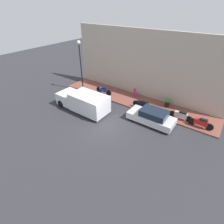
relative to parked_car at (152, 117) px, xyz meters
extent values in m
plane|color=#2D2D33|center=(-2.61, 3.13, -0.61)|extent=(60.00, 60.00, 0.00)
cube|color=brown|center=(2.50, 3.13, -0.55)|extent=(2.96, 16.51, 0.13)
cube|color=#B2A899|center=(4.13, 3.13, 2.77)|extent=(0.30, 16.51, 6.77)
cube|color=silver|center=(0.00, 0.06, -0.16)|extent=(1.69, 3.94, 0.57)
cube|color=#192333|center=(0.00, -0.14, 0.40)|extent=(1.49, 2.17, 0.54)
cylinder|color=black|center=(-0.72, 1.56, -0.30)|extent=(0.20, 0.64, 0.64)
cylinder|color=black|center=(0.72, 1.56, -0.30)|extent=(0.20, 0.64, 0.64)
cylinder|color=black|center=(-0.72, -1.44, -0.30)|extent=(0.20, 0.64, 0.64)
cylinder|color=black|center=(0.72, -1.44, -0.30)|extent=(0.20, 0.64, 0.64)
cube|color=silver|center=(-1.84, 5.38, 0.39)|extent=(2.04, 3.44, 1.61)
cube|color=silver|center=(-1.84, 8.03, 0.15)|extent=(1.93, 1.85, 1.13)
cube|color=#192333|center=(-1.84, 8.30, 0.47)|extent=(1.73, 1.02, 0.45)
cylinder|color=black|center=(-2.72, 8.34, -0.25)|extent=(0.22, 0.73, 0.73)
cylinder|color=black|center=(-0.95, 8.34, -0.25)|extent=(0.22, 0.73, 0.73)
cylinder|color=black|center=(-2.72, 4.28, -0.25)|extent=(0.22, 0.73, 0.73)
cylinder|color=black|center=(-0.95, 4.28, -0.25)|extent=(0.22, 0.73, 0.73)
cube|color=black|center=(1.43, 1.59, 0.05)|extent=(0.30, 1.10, 0.49)
cube|color=black|center=(1.43, 1.44, 0.35)|extent=(0.27, 0.60, 0.12)
cylinder|color=black|center=(1.43, 2.29, -0.15)|extent=(0.10, 0.66, 0.66)
cylinder|color=black|center=(1.43, 0.89, -0.15)|extent=(0.10, 0.66, 0.66)
cube|color=#B21E1E|center=(1.56, -3.57, 0.01)|extent=(0.30, 1.04, 0.47)
cube|color=black|center=(1.56, -3.71, 0.30)|extent=(0.27, 0.57, 0.12)
cylinder|color=black|center=(1.56, -2.90, -0.18)|extent=(0.10, 0.61, 0.61)
cylinder|color=black|center=(1.56, -4.25, -0.18)|extent=(0.10, 0.61, 0.61)
cube|color=#B7B7BF|center=(1.78, -1.90, -0.03)|extent=(0.30, 1.08, 0.43)
cube|color=black|center=(1.78, -2.04, 0.25)|extent=(0.27, 0.59, 0.12)
cylinder|color=black|center=(1.78, -1.17, -0.20)|extent=(0.10, 0.57, 0.57)
cylinder|color=black|center=(1.78, -2.62, -0.20)|extent=(0.10, 0.57, 0.57)
cube|color=navy|center=(1.79, 6.55, -0.01)|extent=(0.30, 1.07, 0.37)
cube|color=black|center=(1.79, 6.40, 0.23)|extent=(0.27, 0.58, 0.12)
cylinder|color=black|center=(1.79, 7.22, -0.15)|extent=(0.10, 0.67, 0.67)
cylinder|color=black|center=(1.79, 5.88, -0.15)|extent=(0.10, 0.67, 0.67)
cylinder|color=black|center=(1.27, 9.19, 2.07)|extent=(0.12, 0.12, 5.10)
sphere|color=silver|center=(1.27, 9.19, 4.73)|extent=(0.37, 0.37, 0.37)
cylinder|color=black|center=(3.26, -0.14, -0.27)|extent=(0.44, 0.44, 0.42)
sphere|color=#337F38|center=(3.26, -0.14, 0.14)|extent=(0.52, 0.52, 0.52)
cube|color=#D8338C|center=(3.30, 3.37, 0.00)|extent=(0.40, 0.40, 0.04)
cube|color=#D8338C|center=(3.30, 3.55, 0.21)|extent=(0.40, 0.04, 0.38)
cylinder|color=#D8338C|center=(3.13, 3.19, -0.25)|extent=(0.04, 0.04, 0.46)
cylinder|color=#D8338C|center=(3.47, 3.19, -0.25)|extent=(0.04, 0.04, 0.46)
cylinder|color=#D8338C|center=(3.13, 3.54, -0.25)|extent=(0.04, 0.04, 0.46)
cylinder|color=#D8338C|center=(3.47, 3.54, -0.25)|extent=(0.04, 0.04, 0.46)
camera|label=1|loc=(-11.88, -4.36, 8.29)|focal=28.00mm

